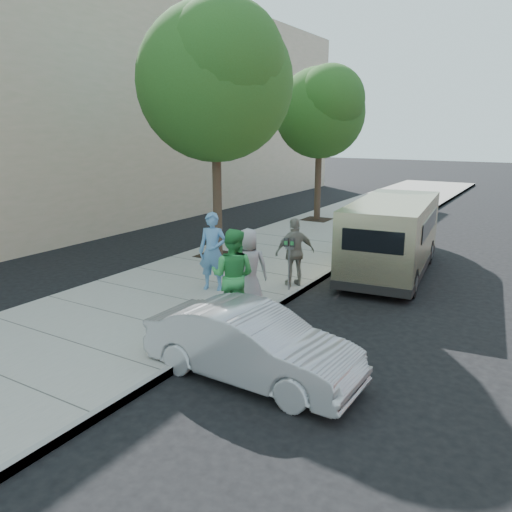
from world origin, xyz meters
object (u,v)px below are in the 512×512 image
object	(u,v)px
tree_far	(321,109)
parking_meter	(289,253)
van	(392,235)
person_gray_shirt	(248,268)
tree_near	(216,76)
person_officer	(213,251)
sedan	(252,344)
person_green_shirt	(233,276)
person_striped_polo	(295,252)

from	to	relation	value
tree_far	parking_meter	bearing A→B (deg)	-69.91
tree_far	van	world-z (taller)	tree_far
person_gray_shirt	tree_near	bearing A→B (deg)	-84.51
tree_near	person_gray_shirt	world-z (taller)	tree_near
tree_far	van	distance (m)	8.94
parking_meter	person_officer	bearing A→B (deg)	-161.59
sedan	person_gray_shirt	world-z (taller)	person_gray_shirt
person_green_shirt	person_gray_shirt	distance (m)	0.92
van	person_officer	distance (m)	5.31
person_green_shirt	van	bearing A→B (deg)	-120.55
tree_far	sedan	size ratio (longest dim) A/B	1.75
sedan	person_green_shirt	xyz separation A→B (m)	(-1.50, 1.70, 0.52)
tree_far	person_green_shirt	bearing A→B (deg)	-73.97
sedan	person_striped_polo	size ratio (longest dim) A/B	2.12
tree_near	tree_far	distance (m)	7.63
tree_far	parking_meter	xyz separation A→B (m)	(3.50, -9.58, -3.78)
person_gray_shirt	person_striped_polo	distance (m)	1.96
tree_far	person_gray_shirt	xyz separation A→B (m)	(3.26, -11.12, -3.84)
person_officer	person_gray_shirt	bearing A→B (deg)	-41.25
parking_meter	person_green_shirt	distance (m)	2.44
parking_meter	van	bearing A→B (deg)	53.18
tree_near	tree_far	world-z (taller)	tree_near
person_officer	sedan	bearing A→B (deg)	-63.67
tree_far	person_green_shirt	size ratio (longest dim) A/B	3.30
person_officer	person_striped_polo	size ratio (longest dim) A/B	1.11
tree_far	person_striped_polo	xyz separation A→B (m)	(3.45, -9.17, -3.86)
tree_far	person_gray_shirt	bearing A→B (deg)	-73.64
tree_near	person_striped_polo	distance (m)	5.90
van	person_green_shirt	size ratio (longest dim) A/B	3.01
tree_far	sedan	distance (m)	15.20
person_green_shirt	tree_far	bearing A→B (deg)	-88.42
tree_far	person_gray_shirt	world-z (taller)	tree_far
parking_meter	person_striped_polo	xyz separation A→B (m)	(-0.05, 0.41, -0.07)
parking_meter	person_green_shirt	bearing A→B (deg)	-101.96
person_officer	tree_near	bearing A→B (deg)	104.90
sedan	person_green_shirt	size ratio (longest dim) A/B	1.89
parking_meter	person_officer	distance (m)	1.89
parking_meter	person_officer	world-z (taller)	person_officer
person_officer	person_green_shirt	xyz separation A→B (m)	(1.60, -1.52, 0.01)
parking_meter	tree_far	bearing A→B (deg)	99.30
sedan	van	bearing A→B (deg)	0.23
van	person_gray_shirt	bearing A→B (deg)	-117.10
person_green_shirt	person_striped_polo	distance (m)	2.85
tree_near	person_striped_polo	size ratio (longest dim) A/B	4.29
sedan	person_officer	size ratio (longest dim) A/B	1.91
parking_meter	sedan	size ratio (longest dim) A/B	0.35
sedan	person_officer	bearing A→B (deg)	45.36
tree_near	person_green_shirt	bearing A→B (deg)	-52.00
van	sedan	xyz separation A→B (m)	(-0.15, -7.41, -0.52)
person_gray_shirt	person_striped_polo	bearing A→B (deg)	-132.87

